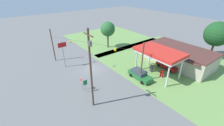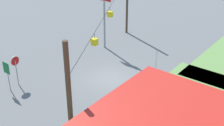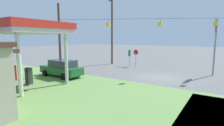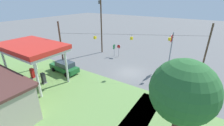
% 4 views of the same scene
% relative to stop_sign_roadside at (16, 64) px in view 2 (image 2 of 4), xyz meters
% --- Properties ---
extents(ground_plane, '(160.00, 160.00, 0.00)m').
position_rel_stop_sign_roadside_xyz_m(ground_plane, '(-5.15, 5.16, -1.81)').
color(ground_plane, slate).
extents(stop_sign_roadside, '(0.80, 0.08, 2.50)m').
position_rel_stop_sign_roadside_xyz_m(stop_sign_roadside, '(0.00, 0.00, 0.00)').
color(stop_sign_roadside, '#99999E').
rests_on(stop_sign_roadside, ground).
extents(stop_sign_overhead, '(0.22, 1.87, 6.15)m').
position_rel_stop_sign_roadside_xyz_m(stop_sign_overhead, '(-9.79, 0.79, 2.49)').
color(stop_sign_overhead, gray).
rests_on(stop_sign_overhead, ground).
extents(route_sign, '(0.10, 0.70, 2.40)m').
position_rel_stop_sign_roadside_xyz_m(route_sign, '(0.94, 0.19, -0.10)').
color(route_sign, gray).
rests_on(route_sign, ground).
extents(signal_span_gantry, '(18.93, 10.24, 7.75)m').
position_rel_stop_sign_roadside_xyz_m(signal_span_gantry, '(-5.15, 5.15, 2.37)').
color(signal_span_gantry, '#4C3828').
rests_on(signal_span_gantry, ground).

